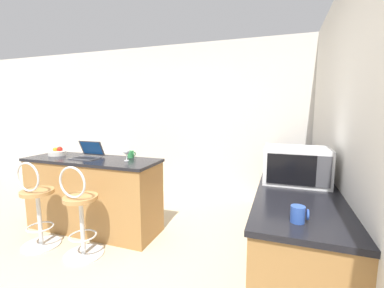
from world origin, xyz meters
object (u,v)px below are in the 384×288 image
Objects in this scene: fruit_bowl at (57,152)px; wine_glass_tall at (126,152)px; mug_green at (131,154)px; bar_stool_near at (37,207)px; mug_blue at (298,214)px; laptop at (88,154)px; bar_stool_far at (80,215)px; microwave at (296,165)px.

fruit_bowl is 1.07m from wine_glass_tall.
mug_green is at bearing 9.95° from fruit_bowl.
bar_stool_near is 4.54× the size of fruit_bowl.
mug_blue is (2.60, -0.53, 0.51)m from bar_stool_near.
laptop is at bearing -1.31° from fruit_bowl.
laptop is 3.37× the size of mug_green.
bar_stool_far is 6.53× the size of wine_glass_tall.
laptop reaches higher than wine_glass_tall.
mug_green is (1.01, 0.18, 0.01)m from fruit_bowl.
laptop is 0.52m from fruit_bowl.
laptop is at bearing 155.13° from mug_blue.
mug_green reaches higher than bar_stool_near.
mug_blue is at bearing -91.34° from microwave.
laptop is at bearing -179.14° from wine_glass_tall.
microwave is (2.40, -0.30, 0.10)m from laptop.
mug_blue is 0.95× the size of mug_green.
fruit_bowl is at bearing -170.05° from mug_green.
wine_glass_tall is 0.20m from mug_green.
microwave is 1.87m from wine_glass_tall.
mug_green is at bearing 46.57° from bar_stool_near.
laptop is 2.62m from mug_blue.
bar_stool_far is 0.85m from laptop.
fruit_bowl is 1.44× the size of wine_glass_tall.
fruit_bowl reaches higher than bar_stool_far.
microwave is at bearing -6.04° from fruit_bowl.
fruit_bowl is at bearing 179.81° from wine_glass_tall.
wine_glass_tall is (0.78, 0.58, 0.57)m from bar_stool_near.
bar_stool_far is 2.94× the size of laptop.
microwave is 5.39× the size of mug_blue.
bar_stool_far is 9.88× the size of mug_green.
wine_glass_tall reaches higher than mug_green.
fruit_bowl is 2.28× the size of mug_blue.
microwave is at bearing -7.05° from laptop.
bar_stool_near is 1.00× the size of bar_stool_far.
bar_stool_far is 2.14m from mug_blue.
bar_stool_near is 2.70m from mug_blue.
mug_blue is at bearing -14.74° from bar_stool_far.
bar_stool_far is 0.93m from mug_green.
laptop reaches higher than bar_stool_far.
bar_stool_near is 0.59m from bar_stool_far.
mug_blue is at bearing -31.32° from wine_glass_tall.
bar_stool_near is 0.80m from laptop.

